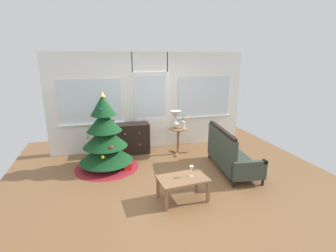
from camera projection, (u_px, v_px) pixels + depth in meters
The scene contains 11 objects.
ground_plane at pixel (173, 181), 5.14m from camera, with size 6.76×6.76×0.00m, color brown.
back_wall_with_door at pixel (151, 101), 6.74m from camera, with size 5.20×0.14×2.55m.
christmas_tree at pixel (105, 141), 5.60m from camera, with size 1.43×1.43×1.74m.
dresser_cabinet at pixel (132, 138), 6.55m from camera, with size 0.91×0.47×0.78m.
settee_sofa at pixel (229, 154), 5.52m from camera, with size 0.90×1.70×0.96m.
side_table at pixel (178, 136), 6.45m from camera, with size 0.50×0.48×0.68m.
table_lamp at pixel (176, 117), 6.34m from camera, with size 0.28×0.28×0.44m.
flower_vase at pixel (183, 124), 6.34m from camera, with size 0.11×0.10×0.35m.
coffee_table at pixel (183, 181), 4.37m from camera, with size 0.88×0.58×0.42m.
wine_glass at pixel (192, 169), 4.37m from camera, with size 0.08×0.08×0.20m.
gift_box at pixel (127, 167), 5.59m from camera, with size 0.17×0.15×0.17m, color red.
Camera 1 is at (-1.37, -4.46, 2.42)m, focal length 27.12 mm.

